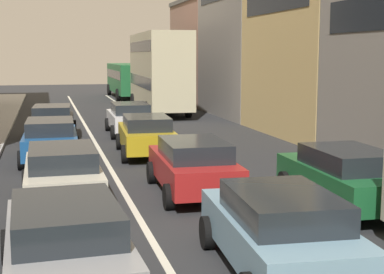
# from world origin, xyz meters

# --- Properties ---
(lane_stripe_left) EXTENTS (0.16, 60.00, 0.01)m
(lane_stripe_left) POSITION_xyz_m (-1.70, 20.00, 0.01)
(lane_stripe_left) COLOR silver
(lane_stripe_left) RESTS_ON ground
(lane_stripe_right) EXTENTS (0.16, 60.00, 0.01)m
(lane_stripe_right) POSITION_xyz_m (1.70, 20.00, 0.01)
(lane_stripe_right) COLOR silver
(lane_stripe_right) RESTS_ON ground
(building_row_right) EXTENTS (7.20, 43.90, 13.80)m
(building_row_right) POSITION_xyz_m (9.90, 20.85, 5.87)
(building_row_right) COLOR #936B5B
(building_row_right) RESTS_ON ground
(sedan_centre_lane_second) EXTENTS (2.30, 4.41, 1.49)m
(sedan_centre_lane_second) POSITION_xyz_m (0.09, 6.39, 0.80)
(sedan_centre_lane_second) COLOR #759EB7
(sedan_centre_lane_second) RESTS_ON ground
(wagon_left_lane_second) EXTENTS (2.20, 4.37, 1.49)m
(wagon_left_lane_second) POSITION_xyz_m (-3.47, 6.58, 0.80)
(wagon_left_lane_second) COLOR gray
(wagon_left_lane_second) RESTS_ON ground
(hatchback_centre_lane_third) EXTENTS (2.19, 4.37, 1.49)m
(hatchback_centre_lane_third) POSITION_xyz_m (0.10, 12.26, 0.80)
(hatchback_centre_lane_third) COLOR #A51E1E
(hatchback_centre_lane_third) RESTS_ON ground
(sedan_left_lane_third) EXTENTS (2.09, 4.31, 1.49)m
(sedan_left_lane_third) POSITION_xyz_m (-3.35, 12.02, 0.80)
(sedan_left_lane_third) COLOR beige
(sedan_left_lane_third) RESTS_ON ground
(coupe_centre_lane_fourth) EXTENTS (2.27, 4.40, 1.49)m
(coupe_centre_lane_fourth) POSITION_xyz_m (-0.10, 18.45, 0.80)
(coupe_centre_lane_fourth) COLOR #B29319
(coupe_centre_lane_fourth) RESTS_ON ground
(sedan_left_lane_fourth) EXTENTS (2.16, 4.35, 1.49)m
(sedan_left_lane_fourth) POSITION_xyz_m (-3.57, 18.16, 0.80)
(sedan_left_lane_fourth) COLOR #194C8C
(sedan_left_lane_fourth) RESTS_ON ground
(sedan_centre_lane_fifth) EXTENTS (2.13, 4.34, 1.49)m
(sedan_centre_lane_fifth) POSITION_xyz_m (0.12, 24.13, 0.80)
(sedan_centre_lane_fifth) COLOR silver
(sedan_centre_lane_fifth) RESTS_ON ground
(sedan_left_lane_fifth) EXTENTS (2.26, 4.39, 1.49)m
(sedan_left_lane_fifth) POSITION_xyz_m (-3.42, 23.81, 0.80)
(sedan_left_lane_fifth) COLOR black
(sedan_left_lane_fifth) RESTS_ON ground
(sedan_right_lane_behind_truck) EXTENTS (2.14, 4.34, 1.49)m
(sedan_right_lane_behind_truck) POSITION_xyz_m (3.36, 10.02, 0.80)
(sedan_right_lane_behind_truck) COLOR #19592D
(sedan_right_lane_behind_truck) RESTS_ON ground
(bus_mid_queue_primary) EXTENTS (3.07, 10.58, 5.06)m
(bus_mid_queue_primary) POSITION_xyz_m (3.42, 33.73, 2.83)
(bus_mid_queue_primary) COLOR #BFB793
(bus_mid_queue_primary) RESTS_ON ground
(bus_far_queue_secondary) EXTENTS (2.86, 10.52, 2.90)m
(bus_far_queue_secondary) POSITION_xyz_m (3.25, 46.62, 1.76)
(bus_far_queue_secondary) COLOR #1E6033
(bus_far_queue_secondary) RESTS_ON ground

